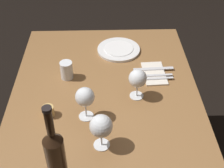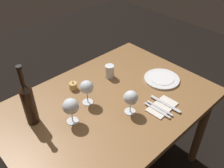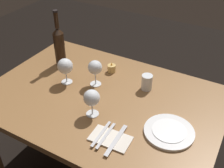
% 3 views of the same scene
% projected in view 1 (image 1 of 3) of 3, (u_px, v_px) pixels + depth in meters
% --- Properties ---
extents(dining_table, '(1.30, 0.90, 0.74)m').
position_uv_depth(dining_table, '(106.00, 115.00, 1.51)').
color(dining_table, olive).
rests_on(dining_table, ground).
extents(wine_glass_left, '(0.08, 0.08, 0.15)m').
position_uv_depth(wine_glass_left, '(138.00, 79.00, 1.41)').
color(wine_glass_left, white).
rests_on(wine_glass_left, dining_table).
extents(wine_glass_right, '(0.09, 0.09, 0.16)m').
position_uv_depth(wine_glass_right, '(102.00, 126.00, 1.18)').
color(wine_glass_right, white).
rests_on(wine_glass_right, dining_table).
extents(wine_glass_centre, '(0.08, 0.08, 0.16)m').
position_uv_depth(wine_glass_centre, '(86.00, 98.00, 1.30)').
color(wine_glass_centre, white).
rests_on(wine_glass_centre, dining_table).
extents(wine_bottle, '(0.07, 0.07, 0.37)m').
position_uv_depth(wine_bottle, '(56.00, 157.00, 1.04)').
color(wine_bottle, black).
rests_on(wine_bottle, dining_table).
extents(water_tumbler, '(0.06, 0.06, 0.09)m').
position_uv_depth(water_tumbler, '(67.00, 71.00, 1.56)').
color(water_tumbler, white).
rests_on(water_tumbler, dining_table).
extents(votive_candle, '(0.05, 0.05, 0.07)m').
position_uv_depth(votive_candle, '(49.00, 111.00, 1.37)').
color(votive_candle, '#DBB266').
rests_on(votive_candle, dining_table).
extents(dinner_plate, '(0.24, 0.24, 0.02)m').
position_uv_depth(dinner_plate, '(119.00, 49.00, 1.77)').
color(dinner_plate, white).
rests_on(dinner_plate, dining_table).
extents(folded_napkin, '(0.19, 0.12, 0.01)m').
position_uv_depth(folded_napkin, '(155.00, 73.00, 1.61)').
color(folded_napkin, silver).
rests_on(folded_napkin, dining_table).
extents(fork_inner, '(0.02, 0.18, 0.00)m').
position_uv_depth(fork_inner, '(155.00, 75.00, 1.58)').
color(fork_inner, silver).
rests_on(fork_inner, folded_napkin).
extents(fork_outer, '(0.02, 0.18, 0.00)m').
position_uv_depth(fork_outer, '(156.00, 78.00, 1.56)').
color(fork_outer, silver).
rests_on(fork_outer, folded_napkin).
extents(table_knife, '(0.03, 0.21, 0.00)m').
position_uv_depth(table_knife, '(154.00, 69.00, 1.62)').
color(table_knife, silver).
rests_on(table_knife, folded_napkin).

